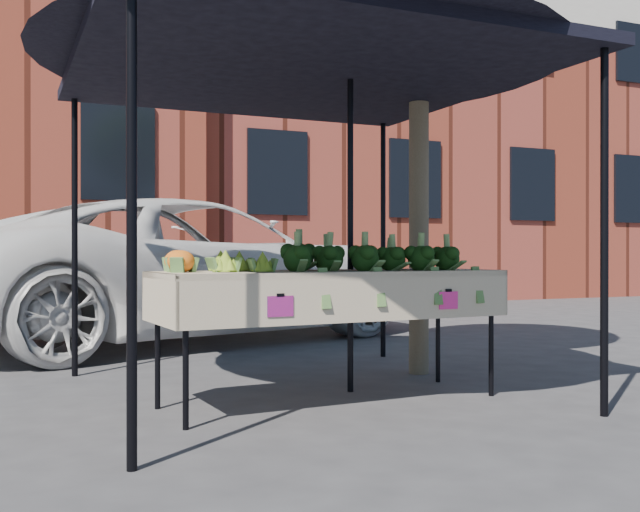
{
  "coord_description": "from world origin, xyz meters",
  "views": [
    {
      "loc": [
        -2.29,
        -4.56,
        1.02
      ],
      "look_at": [
        -0.21,
        0.22,
        1.0
      ],
      "focal_mm": 41.3,
      "sensor_mm": 36.0,
      "label": 1
    }
  ],
  "objects_px": {
    "canopy": "(302,205)",
    "table": "(332,336)",
    "vehicle": "(189,91)",
    "street_tree": "(419,89)"
  },
  "relations": [
    {
      "from": "canopy",
      "to": "table",
      "type": "bearing_deg",
      "value": -80.12
    },
    {
      "from": "table",
      "to": "canopy",
      "type": "xyz_separation_m",
      "value": [
        -0.07,
        0.37,
        0.92
      ]
    },
    {
      "from": "canopy",
      "to": "vehicle",
      "type": "relative_size",
      "value": 0.54
    },
    {
      "from": "street_tree",
      "to": "table",
      "type": "bearing_deg",
      "value": -145.64
    },
    {
      "from": "street_tree",
      "to": "canopy",
      "type": "bearing_deg",
      "value": -160.88
    },
    {
      "from": "canopy",
      "to": "street_tree",
      "type": "bearing_deg",
      "value": 19.12
    },
    {
      "from": "table",
      "to": "canopy",
      "type": "distance_m",
      "value": 1.0
    },
    {
      "from": "canopy",
      "to": "street_tree",
      "type": "xyz_separation_m",
      "value": [
        1.24,
        0.43,
        1.05
      ]
    },
    {
      "from": "table",
      "to": "street_tree",
      "type": "bearing_deg",
      "value": 34.36
    },
    {
      "from": "table",
      "to": "vehicle",
      "type": "bearing_deg",
      "value": 90.29
    }
  ]
}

